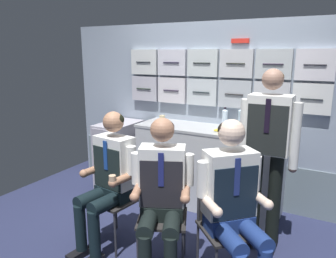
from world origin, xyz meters
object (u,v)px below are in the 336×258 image
at_px(service_trolley, 120,154).
at_px(crew_member_standing, 268,145).
at_px(crew_member_right, 161,191).
at_px(folding_chair_by_counter, 223,214).
at_px(crew_member_left, 109,175).
at_px(paper_cup_tan, 162,118).
at_px(folding_chair_right, 164,204).
at_px(snack_banana, 221,130).
at_px(folding_chair_left, 122,187).
at_px(crew_member_by_counter, 234,199).
at_px(water_bottle_clear, 241,121).

xyz_separation_m(service_trolley, crew_member_standing, (1.99, -0.43, 0.50)).
height_order(crew_member_right, folding_chair_by_counter, crew_member_right).
height_order(crew_member_left, crew_member_right, crew_member_right).
bearing_deg(crew_member_left, paper_cup_tan, 98.21).
height_order(folding_chair_right, paper_cup_tan, paper_cup_tan).
bearing_deg(snack_banana, service_trolley, 179.23).
distance_m(folding_chair_right, paper_cup_tan, 1.54).
xyz_separation_m(service_trolley, crew_member_left, (0.74, -1.14, 0.23)).
height_order(folding_chair_left, crew_member_left, crew_member_left).
distance_m(crew_member_right, crew_member_standing, 1.06).
bearing_deg(crew_member_by_counter, service_trolley, 149.43).
relative_size(folding_chair_right, paper_cup_tan, 11.92).
distance_m(crew_member_standing, snack_banana, 0.71).
relative_size(folding_chair_by_counter, crew_member_by_counter, 0.65).
relative_size(folding_chair_left, folding_chair_right, 1.00).
height_order(crew_member_right, water_bottle_clear, crew_member_right).
bearing_deg(folding_chair_left, folding_chair_by_counter, -2.16).
xyz_separation_m(crew_member_left, water_bottle_clear, (0.88, 1.12, 0.38)).
bearing_deg(water_bottle_clear, service_trolley, 179.48).
bearing_deg(crew_member_right, crew_member_by_counter, 10.54).
xyz_separation_m(folding_chair_right, paper_cup_tan, (-0.74, 1.27, 0.46)).
distance_m(crew_member_left, crew_member_standing, 1.46).
bearing_deg(crew_member_by_counter, crew_member_left, -179.55).
xyz_separation_m(service_trolley, crew_member_right, (1.35, -1.23, 0.24)).
bearing_deg(crew_member_standing, crew_member_left, -150.47).
distance_m(service_trolley, snack_banana, 1.49).
relative_size(folding_chair_by_counter, paper_cup_tan, 11.92).
relative_size(folding_chair_right, water_bottle_clear, 2.91).
height_order(folding_chair_left, crew_member_standing, crew_member_standing).
relative_size(crew_member_by_counter, water_bottle_clear, 4.48).
bearing_deg(paper_cup_tan, folding_chair_by_counter, -43.89).
bearing_deg(crew_member_by_counter, folding_chair_left, 172.54).
bearing_deg(snack_banana, crew_member_left, -120.78).
bearing_deg(water_bottle_clear, folding_chair_left, -131.71).
height_order(water_bottle_clear, paper_cup_tan, water_bottle_clear).
height_order(folding_chair_left, crew_member_by_counter, crew_member_by_counter).
bearing_deg(folding_chair_by_counter, service_trolley, 150.51).
xyz_separation_m(crew_member_by_counter, snack_banana, (-0.50, 1.11, 0.23)).
xyz_separation_m(crew_member_by_counter, water_bottle_clear, (-0.29, 1.11, 0.35)).
distance_m(crew_member_left, folding_chair_by_counter, 1.08).
bearing_deg(folding_chair_right, folding_chair_by_counter, 7.70).
relative_size(crew_member_by_counter, snack_banana, 7.68).
xyz_separation_m(folding_chair_right, crew_member_standing, (0.71, 0.66, 0.45)).
bearing_deg(folding_chair_by_counter, snack_banana, 111.34).
relative_size(service_trolley, snack_banana, 5.25).
distance_m(folding_chair_left, crew_member_left, 0.24).
xyz_separation_m(crew_member_right, folding_chair_by_counter, (0.45, 0.21, -0.19)).
height_order(crew_member_left, snack_banana, crew_member_left).
distance_m(crew_member_right, folding_chair_by_counter, 0.53).
bearing_deg(snack_banana, folding_chair_left, -123.88).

